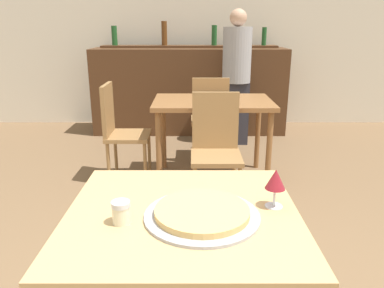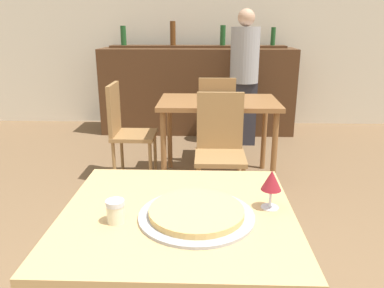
{
  "view_description": "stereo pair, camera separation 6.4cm",
  "coord_description": "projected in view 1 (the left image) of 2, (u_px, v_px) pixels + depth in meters",
  "views": [
    {
      "loc": [
        0.04,
        -1.31,
        1.44
      ],
      "look_at": [
        0.04,
        0.55,
        0.84
      ],
      "focal_mm": 35.0,
      "sensor_mm": 36.0,
      "label": 1
    },
    {
      "loc": [
        0.1,
        -1.31,
        1.44
      ],
      "look_at": [
        0.04,
        0.55,
        0.84
      ],
      "focal_mm": 35.0,
      "sensor_mm": 36.0,
      "label": 2
    }
  ],
  "objects": [
    {
      "name": "chair_far_side_left",
      "position": [
        119.0,
        127.0,
        3.52
      ],
      "size": [
        0.4,
        0.4,
        0.92
      ],
      "rotation": [
        0.0,
        0.0,
        1.57
      ],
      "color": "olive",
      "rests_on": "ground_plane"
    },
    {
      "name": "wine_glass",
      "position": [
        275.0,
        180.0,
        1.46
      ],
      "size": [
        0.08,
        0.08,
        0.16
      ],
      "color": "silver",
      "rests_on": "dining_table_near"
    },
    {
      "name": "person_standing",
      "position": [
        236.0,
        74.0,
        4.51
      ],
      "size": [
        0.34,
        0.34,
        1.62
      ],
      "color": "#2D2D38",
      "rests_on": "ground_plane"
    },
    {
      "name": "dining_table_far",
      "position": [
        213.0,
        110.0,
        3.47
      ],
      "size": [
        1.09,
        0.7,
        0.78
      ],
      "color": "brown",
      "rests_on": "ground_plane"
    },
    {
      "name": "chair_far_side_front",
      "position": [
        216.0,
        143.0,
        3.03
      ],
      "size": [
        0.4,
        0.4,
        0.92
      ],
      "color": "olive",
      "rests_on": "ground_plane"
    },
    {
      "name": "dining_table_near",
      "position": [
        183.0,
        231.0,
        1.49
      ],
      "size": [
        0.9,
        0.86,
        0.74
      ],
      "color": "tan",
      "rests_on": "ground_plane"
    },
    {
      "name": "cheese_shaker",
      "position": [
        121.0,
        212.0,
        1.36
      ],
      "size": [
        0.07,
        0.07,
        0.09
      ],
      "color": "beige",
      "rests_on": "dining_table_near"
    },
    {
      "name": "wall_back",
      "position": [
        189.0,
        28.0,
        5.39
      ],
      "size": [
        8.0,
        0.05,
        2.8
      ],
      "color": "silver",
      "rests_on": "ground_plane"
    },
    {
      "name": "bar_back_shelf",
      "position": [
        187.0,
        44.0,
        5.1
      ],
      "size": [
        2.39,
        0.24,
        0.35
      ],
      "color": "#4C2D19",
      "rests_on": "bar_counter"
    },
    {
      "name": "pizza_tray",
      "position": [
        202.0,
        213.0,
        1.41
      ],
      "size": [
        0.44,
        0.44,
        0.04
      ],
      "color": "#A3A3A8",
      "rests_on": "dining_table_near"
    },
    {
      "name": "bar_counter",
      "position": [
        189.0,
        91.0,
        5.16
      ],
      "size": [
        2.6,
        0.56,
        1.14
      ],
      "color": "#4C2D19",
      "rests_on": "ground_plane"
    },
    {
      "name": "chair_far_side_back",
      "position": [
        210.0,
        114.0,
        4.02
      ],
      "size": [
        0.4,
        0.4,
        0.92
      ],
      "rotation": [
        0.0,
        0.0,
        3.14
      ],
      "color": "olive",
      "rests_on": "ground_plane"
    }
  ]
}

